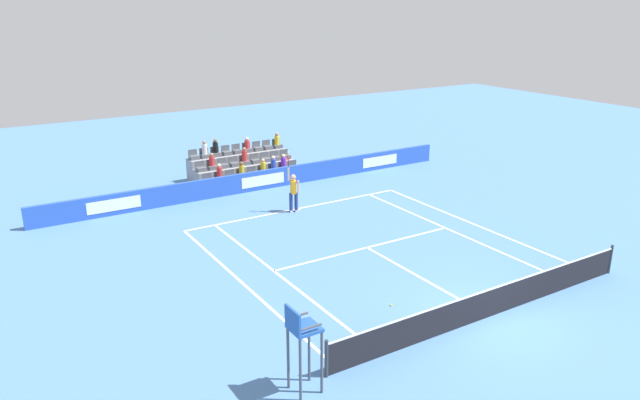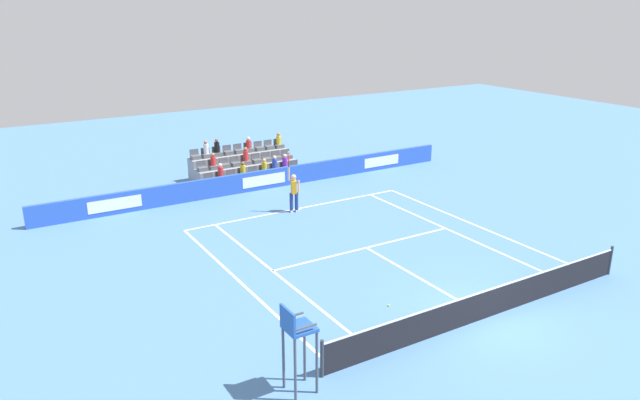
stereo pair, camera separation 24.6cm
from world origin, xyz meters
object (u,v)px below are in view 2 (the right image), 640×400
tennis_net (489,303)px  umpire_chair (297,337)px  tennis_player (294,191)px  loose_tennis_ball (389,305)px

tennis_net → umpire_chair: bearing=1.7°
tennis_net → tennis_player: (0.37, -11.61, 0.50)m
tennis_player → umpire_chair: size_ratio=1.22×
tennis_player → loose_tennis_ball: tennis_player is taller
tennis_net → loose_tennis_ball: (2.16, -2.13, -0.46)m
umpire_chair → tennis_player: bearing=-118.4°
tennis_net → loose_tennis_ball: size_ratio=176.03×
tennis_net → loose_tennis_ball: tennis_net is taller
loose_tennis_ball → tennis_net: bearing=135.4°
tennis_player → umpire_chair: 13.44m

